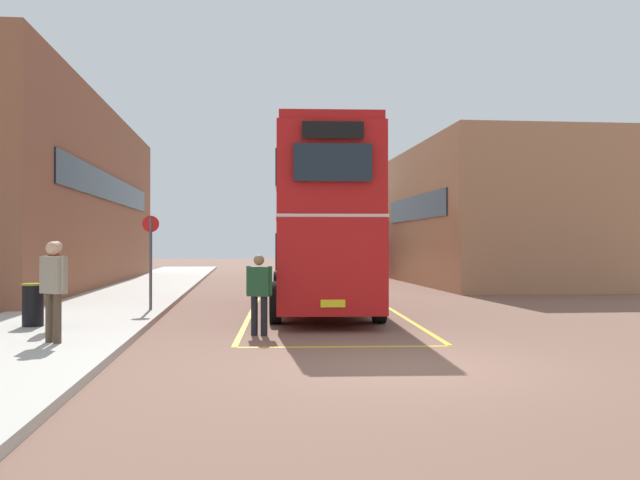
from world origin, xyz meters
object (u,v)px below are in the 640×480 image
Objects in this scene: double_decker_bus at (321,221)px; litter_bin at (33,305)px; bus_stop_sign at (151,253)px; pedestrian_boarding at (259,289)px; pedestrian_waiting_far at (53,283)px; pedestrian_waiting_near at (55,277)px; single_deck_bus at (333,248)px.

litter_bin is (-6.59, -4.24, -1.92)m from double_decker_bus.
pedestrian_boarding is at bearing -59.12° from bus_stop_sign.
litter_bin is 0.36× the size of bus_stop_sign.
pedestrian_boarding is 0.93× the size of pedestrian_waiting_far.
pedestrian_waiting_far is (-5.48, -6.94, -1.33)m from double_decker_bus.
litter_bin is (-4.76, 0.96, -0.36)m from pedestrian_boarding.
double_decker_bus is 8.06m from litter_bin.
bus_stop_sign is at bearing 120.88° from pedestrian_boarding.
pedestrian_waiting_far is at bearing -128.29° from double_decker_bus.
pedestrian_waiting_near is at bearing -108.04° from bus_stop_sign.
single_deck_bus is 4.68× the size of pedestrian_waiting_far.
pedestrian_waiting_near is at bearing -109.12° from single_deck_bus.
bus_stop_sign reaches higher than pedestrian_boarding.
pedestrian_boarding is 0.67× the size of bus_stop_sign.
double_decker_bus is at bearing 6.98° from bus_stop_sign.
double_decker_bus is at bearing 32.76° from litter_bin.
pedestrian_waiting_far is at bearing -67.81° from litter_bin.
bus_stop_sign reaches higher than litter_bin.
pedestrian_waiting_near is (-8.93, -25.77, -0.44)m from single_deck_bus.
double_decker_bus is 11.26× the size of litter_bin.
bus_stop_sign is (1.98, 3.67, 1.05)m from litter_bin.
pedestrian_waiting_far is 2.98m from litter_bin.
double_decker_bus is 6.14× the size of pedestrian_boarding.
litter_bin is at bearing -110.72° from single_deck_bus.
pedestrian_waiting_far is at bearing -76.79° from pedestrian_waiting_near.
litter_bin is at bearing 112.19° from pedestrian_waiting_far.
pedestrian_waiting_near is (-4.15, 0.40, 0.24)m from pedestrian_boarding.
pedestrian_waiting_near reaches higher than pedestrian_boarding.
double_decker_bus reaches higher than bus_stop_sign.
litter_bin is (-1.10, 2.71, -0.59)m from pedestrian_waiting_far.
pedestrian_waiting_near is (-5.98, -4.80, -1.32)m from double_decker_bus.
pedestrian_waiting_far is (-3.65, -1.74, 0.23)m from pedestrian_boarding.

